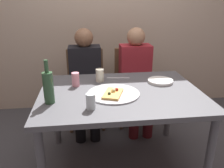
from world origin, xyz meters
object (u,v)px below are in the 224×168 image
chair_right (133,80)px  tumbler_far (100,75)px  pizza_slice_last (113,93)px  plate_stack (160,81)px  guest_in_sweater (86,76)px  guest_in_beanie (136,75)px  table_knife (118,78)px  tumbler_near (91,101)px  dining_table (121,100)px  soda_can (76,79)px  chair_left (86,82)px  wine_bottle (48,87)px  pizza_tray (114,93)px

chair_right → tumbler_far: bearing=53.7°
pizza_slice_last → plate_stack: 0.54m
guest_in_sweater → guest_in_beanie: (0.59, 0.00, 0.00)m
table_knife → tumbler_near: bearing=-107.0°
dining_table → tumbler_near: bearing=-131.7°
plate_stack → chair_right: bearing=97.2°
table_knife → soda_can: bearing=-150.6°
tumbler_far → chair_left: bearing=101.9°
pizza_slice_last → table_knife: 0.43m
chair_left → tumbler_far: bearing=101.9°
tumbler_far → soda_can: 0.24m
pizza_slice_last → plate_stack: (0.47, 0.26, -0.01)m
plate_stack → chair_right: 0.77m
pizza_slice_last → tumbler_near: (-0.18, -0.20, 0.03)m
tumbler_near → tumbler_far: tumbler_far is taller
table_knife → chair_right: (0.28, 0.56, -0.24)m
soda_can → chair_left: bearing=83.1°
dining_table → guest_in_sweater: bearing=111.1°
wine_bottle → tumbler_near: (0.30, -0.14, -0.07)m
table_knife → guest_in_sweater: 0.53m
pizza_slice_last → guest_in_beanie: guest_in_beanie is taller
pizza_slice_last → wine_bottle: size_ratio=0.77×
dining_table → chair_left: bearing=107.8°
soda_can → guest_in_beanie: bearing=40.1°
chair_left → pizza_slice_last: bearing=102.1°
tumbler_far → guest_in_beanie: bearing=45.9°
dining_table → guest_in_beanie: guest_in_beanie is taller
table_knife → chair_left: chair_left is taller
pizza_tray → tumbler_near: bearing=-128.6°
pizza_slice_last → chair_right: 1.08m
tumbler_far → guest_in_beanie: 0.68m
tumbler_near → plate_stack: bearing=35.0°
pizza_slice_last → wine_bottle: (-0.48, -0.06, 0.10)m
soda_can → chair_left: (0.09, 0.72, -0.30)m
dining_table → chair_right: size_ratio=1.48×
table_knife → guest_in_sweater: (-0.31, 0.41, -0.11)m
pizza_slice_last → chair_right: chair_right is taller
tumbler_near → table_knife: size_ratio=0.51×
tumbler_near → chair_left: 1.22m
soda_can → guest_in_beanie: guest_in_beanie is taller
dining_table → chair_right: bearing=71.2°
chair_left → guest_in_beanie: guest_in_beanie is taller
pizza_slice_last → plate_stack: bearing=28.6°
tumbler_far → dining_table: bearing=-60.1°
tumbler_near → chair_left: size_ratio=0.12×
wine_bottle → table_knife: bearing=39.6°
tumbler_far → guest_in_beanie: guest_in_beanie is taller
pizza_tray → soda_can: 0.38m
chair_left → guest_in_sweater: size_ratio=0.77×
tumbler_far → plate_stack: bearing=-10.2°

